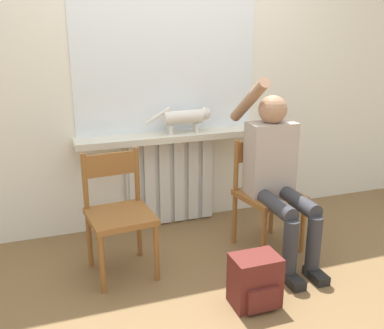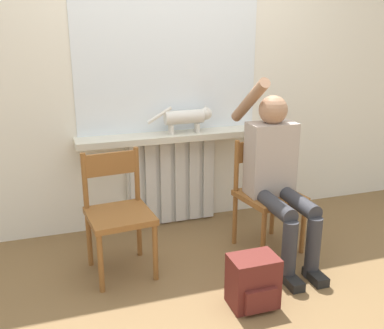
# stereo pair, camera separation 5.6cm
# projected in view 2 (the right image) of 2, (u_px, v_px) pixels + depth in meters

# --- Properties ---
(ground_plane) EXTENTS (12.00, 12.00, 0.00)m
(ground_plane) POSITION_uv_depth(u_px,v_px,m) (222.00, 293.00, 2.86)
(ground_plane) COLOR brown
(wall_with_window) EXTENTS (7.00, 0.06, 2.70)m
(wall_with_window) POSITION_uv_depth(u_px,v_px,m) (167.00, 62.00, 3.56)
(wall_with_window) COLOR white
(wall_with_window) RESTS_ON ground_plane
(radiator) EXTENTS (0.76, 0.08, 0.75)m
(radiator) POSITION_uv_depth(u_px,v_px,m) (172.00, 181.00, 3.79)
(radiator) COLOR silver
(radiator) RESTS_ON ground_plane
(windowsill) EXTENTS (1.55, 0.23, 0.05)m
(windowsill) POSITION_uv_depth(u_px,v_px,m) (174.00, 136.00, 3.61)
(windowsill) COLOR beige
(windowsill) RESTS_ON radiator
(window_glass) EXTENTS (1.49, 0.01, 1.36)m
(window_glass) POSITION_uv_depth(u_px,v_px,m) (168.00, 45.00, 3.49)
(window_glass) COLOR white
(window_glass) RESTS_ON windowsill
(chair_left) EXTENTS (0.45, 0.45, 0.83)m
(chair_left) POSITION_uv_depth(u_px,v_px,m) (118.00, 211.00, 3.01)
(chair_left) COLOR brown
(chair_left) RESTS_ON ground_plane
(chair_right) EXTENTS (0.48, 0.48, 0.83)m
(chair_right) POSITION_uv_depth(u_px,v_px,m) (267.00, 193.00, 3.34)
(chair_right) COLOR brown
(chair_right) RESTS_ON ground_plane
(person) EXTENTS (0.36, 1.02, 1.30)m
(person) POSITION_uv_depth(u_px,v_px,m) (277.00, 170.00, 3.17)
(person) COLOR #333338
(person) RESTS_ON ground_plane
(cat) EXTENTS (0.54, 0.11, 0.22)m
(cat) POSITION_uv_depth(u_px,v_px,m) (188.00, 117.00, 3.58)
(cat) COLOR silver
(cat) RESTS_ON windowsill
(backpack) EXTENTS (0.29, 0.23, 0.32)m
(backpack) POSITION_uv_depth(u_px,v_px,m) (253.00, 282.00, 2.70)
(backpack) COLOR maroon
(backpack) RESTS_ON ground_plane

